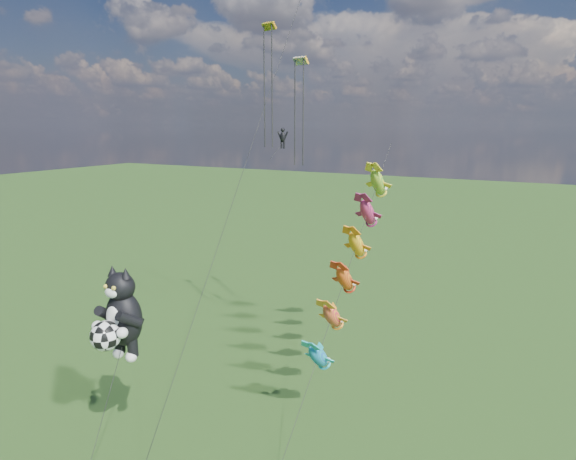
% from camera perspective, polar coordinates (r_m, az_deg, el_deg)
% --- Properties ---
extents(ground, '(300.00, 300.00, 0.00)m').
position_cam_1_polar(ground, '(34.58, -23.92, -19.42)').
color(ground, '#13350D').
extents(cat_kite_rig, '(2.27, 4.07, 10.74)m').
position_cam_1_polar(cat_kite_rig, '(25.99, -19.37, -9.61)').
color(cat_kite_rig, brown).
rests_on(cat_kite_rig, ground).
extents(fish_windsock_rig, '(1.30, 15.96, 16.34)m').
position_cam_1_polar(fish_windsock_rig, '(30.56, 7.43, -3.74)').
color(fish_windsock_rig, brown).
rests_on(fish_windsock_rig, ground).
extents(parafoil_rig, '(1.93, 17.55, 26.26)m').
position_cam_1_polar(parafoil_rig, '(34.11, -0.95, 13.23)').
color(parafoil_rig, brown).
rests_on(parafoil_rig, ground).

